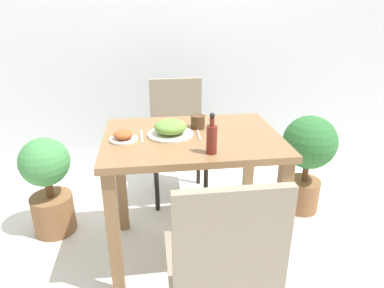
% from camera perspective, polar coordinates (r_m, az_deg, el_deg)
% --- Properties ---
extents(ground_plane, '(16.00, 16.00, 0.00)m').
position_cam_1_polar(ground_plane, '(2.24, 0.00, -17.24)').
color(ground_plane, silver).
extents(wall_back, '(8.00, 0.05, 2.60)m').
position_cam_1_polar(wall_back, '(3.01, -3.49, 20.03)').
color(wall_back, silver).
rests_on(wall_back, ground_plane).
extents(dining_table, '(0.95, 0.69, 0.77)m').
position_cam_1_polar(dining_table, '(1.90, 0.00, -2.44)').
color(dining_table, olive).
rests_on(dining_table, ground_plane).
extents(chair_near, '(0.42, 0.42, 0.90)m').
position_cam_1_polar(chair_near, '(1.39, 5.16, -19.10)').
color(chair_near, gray).
rests_on(chair_near, ground_plane).
extents(chair_far, '(0.42, 0.42, 0.90)m').
position_cam_1_polar(chair_far, '(2.62, -2.43, 1.98)').
color(chair_far, gray).
rests_on(chair_far, ground_plane).
extents(food_plate, '(0.25, 0.25, 0.09)m').
position_cam_1_polar(food_plate, '(1.83, -3.63, 2.57)').
color(food_plate, beige).
rests_on(food_plate, dining_table).
extents(side_plate, '(0.15, 0.15, 0.06)m').
position_cam_1_polar(side_plate, '(1.80, -11.37, 1.27)').
color(side_plate, beige).
rests_on(side_plate, dining_table).
extents(drink_cup, '(0.08, 0.08, 0.07)m').
position_cam_1_polar(drink_cup, '(1.94, 0.98, 3.73)').
color(drink_cup, '#4C331E').
rests_on(drink_cup, dining_table).
extents(sauce_bottle, '(0.05, 0.05, 0.20)m').
position_cam_1_polar(sauce_bottle, '(1.60, 3.31, 1.03)').
color(sauce_bottle, maroon).
rests_on(sauce_bottle, dining_table).
extents(fork_utensil, '(0.02, 0.18, 0.00)m').
position_cam_1_polar(fork_utensil, '(1.84, -8.37, 1.29)').
color(fork_utensil, silver).
rests_on(fork_utensil, dining_table).
extents(spoon_utensil, '(0.02, 0.19, 0.00)m').
position_cam_1_polar(spoon_utensil, '(1.86, 1.12, 1.75)').
color(spoon_utensil, silver).
rests_on(spoon_utensil, dining_table).
extents(potted_plant_left, '(0.31, 0.31, 0.67)m').
position_cam_1_polar(potted_plant_left, '(2.39, -22.84, -6.02)').
color(potted_plant_left, brown).
rests_on(potted_plant_left, ground_plane).
extents(potted_plant_right, '(0.37, 0.37, 0.72)m').
position_cam_1_polar(potted_plant_right, '(2.53, 18.77, -1.57)').
color(potted_plant_right, brown).
rests_on(potted_plant_right, ground_plane).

